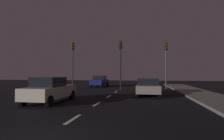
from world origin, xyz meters
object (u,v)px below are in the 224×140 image
(traffic_signal_right, at_px, (166,57))
(car_adjacent_lane, at_px, (50,90))
(traffic_signal_left, at_px, (73,57))
(traffic_signal_center, at_px, (121,56))
(car_oncoming_far, at_px, (100,81))
(car_stopped_ahead, at_px, (148,87))

(traffic_signal_right, bearing_deg, car_adjacent_lane, -130.60)
(traffic_signal_left, height_order, car_adjacent_lane, traffic_signal_left)
(traffic_signal_center, bearing_deg, car_oncoming_far, 124.31)
(traffic_signal_left, relative_size, car_adjacent_lane, 1.26)
(traffic_signal_left, height_order, traffic_signal_right, traffic_signal_left)
(traffic_signal_left, height_order, traffic_signal_center, traffic_signal_center)
(traffic_signal_center, height_order, traffic_signal_right, traffic_signal_center)
(traffic_signal_center, height_order, car_adjacent_lane, traffic_signal_center)
(traffic_signal_right, relative_size, car_adjacent_lane, 1.20)
(car_adjacent_lane, bearing_deg, traffic_signal_right, 49.40)
(traffic_signal_right, height_order, car_stopped_ahead, traffic_signal_right)
(car_stopped_ahead, bearing_deg, traffic_signal_center, 121.59)
(traffic_signal_center, xyz_separation_m, car_stopped_ahead, (2.87, -4.67, -3.06))
(car_adjacent_lane, bearing_deg, traffic_signal_left, 103.65)
(traffic_signal_left, relative_size, traffic_signal_center, 1.00)
(car_stopped_ahead, xyz_separation_m, car_adjacent_lane, (-6.16, -4.83, 0.06))
(traffic_signal_center, relative_size, car_stopped_ahead, 1.24)
(car_adjacent_lane, bearing_deg, car_stopped_ahead, 38.13)
(traffic_signal_center, distance_m, car_oncoming_far, 7.20)
(traffic_signal_center, distance_m, traffic_signal_right, 4.87)
(traffic_signal_center, xyz_separation_m, car_oncoming_far, (-3.69, 5.41, -3.01))
(car_adjacent_lane, height_order, car_oncoming_far, car_adjacent_lane)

